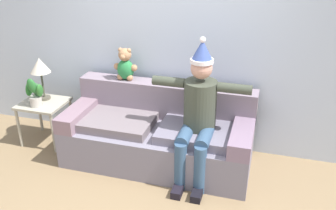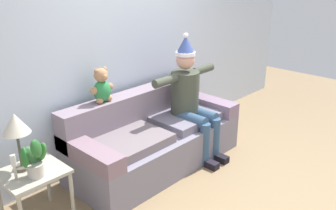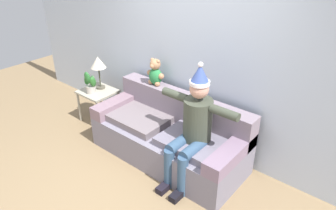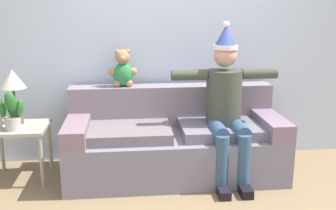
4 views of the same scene
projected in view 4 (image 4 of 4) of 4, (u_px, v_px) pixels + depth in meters
The scene contains 8 objects.
back_wall at pixel (169, 34), 4.27m from camera, with size 7.00×0.10×2.70m, color silver.
couch at pixel (174, 141), 4.02m from camera, with size 2.09×0.89×0.85m.
person_seated at pixel (226, 102), 3.80m from camera, with size 1.02×0.77×1.51m.
teddy_bear at pixel (123, 70), 4.06m from camera, with size 0.29×0.17×0.38m.
side_table at pixel (19, 134), 3.84m from camera, with size 0.54×0.49×0.54m.
table_lamp at pixel (13, 82), 3.81m from camera, with size 0.24×0.24×0.53m.
potted_plant at pixel (12, 113), 3.67m from camera, with size 0.24×0.20×0.38m.
candle_tall at pixel (0, 112), 3.75m from camera, with size 0.04×0.04×0.23m.
Camera 4 is at (-0.46, -2.75, 1.66)m, focal length 43.10 mm.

